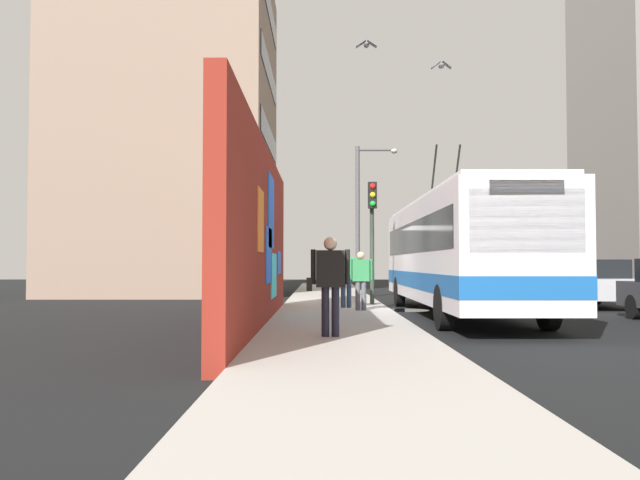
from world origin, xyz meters
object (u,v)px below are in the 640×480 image
object	(u,v)px
city_bus	(457,251)
street_lamp	(363,209)
pedestrian_at_curb	(360,276)
traffic_light	(372,221)
pedestrian_near_wall	(330,277)
parked_car_red	(498,276)
pedestrian_midblock	(346,274)
parked_car_silver	(590,282)
parked_car_white	(532,278)

from	to	relation	value
city_bus	street_lamp	world-z (taller)	street_lamp
pedestrian_at_curb	traffic_light	world-z (taller)	traffic_light
pedestrian_at_curb	pedestrian_near_wall	bearing A→B (deg)	171.67
parked_car_red	city_bus	bearing A→B (deg)	160.76
pedestrian_at_curb	pedestrian_midblock	xyz separation A→B (m)	(1.06, 0.36, 0.05)
pedestrian_near_wall	pedestrian_midblock	xyz separation A→B (m)	(7.56, -0.59, -0.05)
parked_car_silver	traffic_light	size ratio (longest dim) A/B	1.13
pedestrian_near_wall	traffic_light	size ratio (longest dim) A/B	0.45
city_bus	parked_car_white	bearing A→B (deg)	-28.55
parked_car_white	pedestrian_at_curb	distance (m)	12.33
pedestrian_midblock	traffic_light	size ratio (longest dim) A/B	0.43
parked_car_red	street_lamp	world-z (taller)	street_lamp
parked_car_silver	pedestrian_near_wall	size ratio (longest dim) A/B	2.51
parked_car_silver	pedestrian_at_curb	distance (m)	8.68
pedestrian_near_wall	pedestrian_at_curb	distance (m)	6.56
city_bus	pedestrian_at_curb	size ratio (longest dim) A/B	7.47
parked_car_silver	pedestrian_midblock	xyz separation A→B (m)	(-2.52, 8.26, 0.32)
parked_car_white	traffic_light	size ratio (longest dim) A/B	1.15
parked_car_red	pedestrian_near_wall	world-z (taller)	pedestrian_near_wall
parked_car_silver	street_lamp	world-z (taller)	street_lamp
pedestrian_midblock	street_lamp	distance (m)	8.36
pedestrian_near_wall	pedestrian_at_curb	world-z (taller)	pedestrian_near_wall
parked_car_white	city_bus	bearing A→B (deg)	151.45
pedestrian_near_wall	traffic_light	world-z (taller)	traffic_light
parked_car_red	traffic_light	xyz separation A→B (m)	(-12.18, 7.35, 1.98)
parked_car_white	pedestrian_midblock	world-z (taller)	pedestrian_midblock
parked_car_white	street_lamp	xyz separation A→B (m)	(-0.52, 7.24, 2.91)
city_bus	parked_car_red	distance (m)	15.81
parked_car_red	pedestrian_near_wall	size ratio (longest dim) A/B	2.54
pedestrian_at_curb	traffic_light	distance (m)	3.18
city_bus	traffic_light	distance (m)	3.61
street_lamp	pedestrian_near_wall	bearing A→B (deg)	174.07
pedestrian_at_curb	traffic_light	bearing A→B (deg)	-11.74
parked_car_red	pedestrian_at_curb	distance (m)	16.78
pedestrian_near_wall	traffic_light	distance (m)	9.38
pedestrian_at_curb	parked_car_white	bearing A→B (deg)	-39.84
parked_car_red	pedestrian_at_curb	size ratio (longest dim) A/B	2.76
city_bus	pedestrian_near_wall	world-z (taller)	city_bus
pedestrian_midblock	traffic_light	distance (m)	2.45
parked_car_red	pedestrian_near_wall	xyz separation A→B (m)	(-21.30, 8.85, 0.37)
pedestrian_midblock	traffic_light	xyz separation A→B (m)	(1.57, -0.91, 1.66)
parked_car_white	pedestrian_near_wall	bearing A→B (deg)	151.00
city_bus	parked_car_silver	bearing A→B (deg)	-54.74
parked_car_white	pedestrian_near_wall	world-z (taller)	pedestrian_near_wall
pedestrian_near_wall	pedestrian_midblock	size ratio (longest dim) A/B	1.04
pedestrian_at_curb	city_bus	bearing A→B (deg)	-91.95
traffic_light	pedestrian_at_curb	bearing A→B (deg)	168.26
traffic_light	street_lamp	size ratio (longest dim) A/B	0.63
pedestrian_midblock	traffic_light	world-z (taller)	traffic_light
parked_car_white	parked_car_silver	bearing A→B (deg)	180.00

